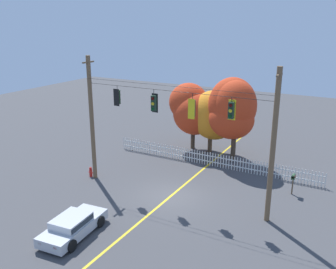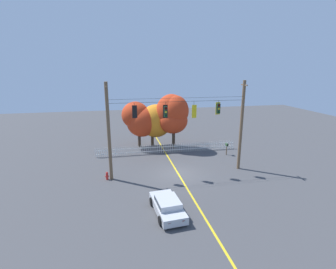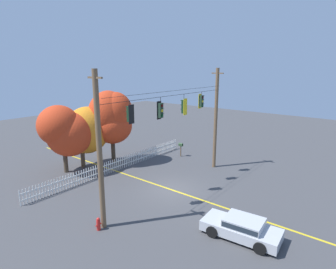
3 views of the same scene
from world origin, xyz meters
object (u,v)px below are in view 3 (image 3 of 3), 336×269
Objects in this scene: autumn_maple_mid at (86,130)px; autumn_oak_far_east at (112,118)px; traffic_signal_eastbound_side at (160,110)px; autumn_maple_near_fence at (66,131)px; fire_hydrant at (98,224)px; roadside_mailbox at (181,145)px; traffic_signal_westbound_side at (184,107)px; parked_car at (242,227)px; traffic_signal_northbound_secondary at (130,114)px; traffic_signal_southbound_primary at (201,101)px.

autumn_oak_far_east is at bearing -32.34° from autumn_maple_mid.
traffic_signal_eastbound_side is 9.54m from autumn_maple_near_fence.
fire_hydrant is 14.33m from roadside_mailbox.
traffic_signal_westbound_side is 9.42m from parked_car.
autumn_maple_near_fence is at bearing 99.88° from traffic_signal_eastbound_side.
fire_hydrant is (-5.51, -0.04, -5.77)m from traffic_signal_eastbound_side.
fire_hydrant is at bearing -162.82° from roadside_mailbox.
traffic_signal_westbound_side reaches higher than roadside_mailbox.
traffic_signal_northbound_secondary is at bearing -179.61° from traffic_signal_eastbound_side.
parked_car is (1.62, -6.61, -5.66)m from traffic_signal_northbound_secondary.
traffic_signal_eastbound_side is 5.08m from traffic_signal_southbound_primary.
traffic_signal_northbound_secondary is 0.99× the size of traffic_signal_southbound_primary.
roadside_mailbox is at bearing 17.18° from fire_hydrant.
autumn_oak_far_east is at bearing 146.56° from roadside_mailbox.
autumn_maple_near_fence is (-1.58, 9.09, -2.43)m from traffic_signal_eastbound_side.
fire_hydrant is (-2.72, -0.02, -5.89)m from traffic_signal_northbound_secondary.
traffic_signal_eastbound_side is 9.58m from autumn_maple_mid.
roadside_mailbox is (5.49, 4.21, -4.95)m from traffic_signal_westbound_side.
autumn_maple_near_fence is 10.49m from fire_hydrant.
traffic_signal_westbound_side is 1.14× the size of traffic_signal_southbound_primary.
traffic_signal_northbound_secondary is 10.17m from autumn_maple_mid.
roadside_mailbox is (9.33, 10.81, 0.56)m from parked_car.
traffic_signal_southbound_primary reaches higher than fire_hydrant.
roadside_mailbox is (7.63, -4.99, -2.28)m from autumn_maple_mid.
fire_hydrant is (-6.03, -9.21, -3.07)m from autumn_maple_mid.
traffic_signal_northbound_secondary is at bearing -158.99° from roadside_mailbox.
autumn_maple_near_fence is 0.86× the size of autumn_oak_far_east.
roadside_mailbox is (13.67, 4.23, 0.79)m from fire_hydrant.
traffic_signal_northbound_secondary is 0.89× the size of traffic_signal_eastbound_side.
autumn_maple_near_fence is at bearing 115.00° from traffic_signal_westbound_side.
traffic_signal_westbound_side is 0.36× the size of parked_car.
traffic_signal_northbound_secondary is 0.94× the size of roadside_mailbox.
roadside_mailbox is at bearing 37.47° from traffic_signal_westbound_side.
fire_hydrant is at bearing -179.59° from traffic_signal_northbound_secondary.
traffic_signal_eastbound_side is 8.72m from parked_car.
traffic_signal_eastbound_side is 0.27× the size of autumn_maple_mid.
traffic_signal_eastbound_side is 0.35× the size of parked_car.
autumn_maple_mid is at bearing 2.36° from autumn_maple_near_fence.
traffic_signal_southbound_primary is at bearing 0.13° from traffic_signal_northbound_secondary.
autumn_oak_far_east is at bearing -15.89° from autumn_maple_near_fence.
traffic_signal_northbound_secondary and traffic_signal_southbound_primary have the same top height.
traffic_signal_eastbound_side is 2.67m from traffic_signal_westbound_side.
autumn_oak_far_east reaches higher than autumn_maple_mid.
roadside_mailbox is at bearing 21.01° from traffic_signal_northbound_secondary.
autumn_maple_mid is (0.52, 9.18, -2.70)m from traffic_signal_eastbound_side.
traffic_signal_westbound_side is at bearing 0.13° from fire_hydrant.
traffic_signal_southbound_primary is 0.20× the size of autumn_oak_far_east.
autumn_oak_far_east is (1.96, -1.24, 0.98)m from autumn_maple_mid.
traffic_signal_eastbound_side is at bearing 180.00° from traffic_signal_southbound_primary.
autumn_maple_near_fence is (-4.25, 9.11, -2.39)m from traffic_signal_westbound_side.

